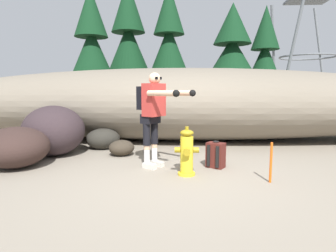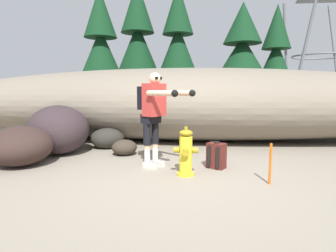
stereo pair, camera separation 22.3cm
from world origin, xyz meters
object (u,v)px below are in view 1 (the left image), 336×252
at_px(survey_stake, 271,163).
at_px(spare_backpack, 216,155).
at_px(utility_worker, 154,108).
at_px(boulder_small, 16,147).
at_px(boulder_mid, 103,139).
at_px(boulder_large, 54,130).
at_px(boulder_outlier, 122,148).
at_px(fire_hydrant, 187,153).

bearing_deg(survey_stake, spare_backpack, 131.93).
distance_m(utility_worker, boulder_small, 2.52).
height_order(boulder_mid, survey_stake, survey_stake).
xyz_separation_m(boulder_large, survey_stake, (3.96, -1.58, -0.22)).
distance_m(spare_backpack, boulder_mid, 2.81).
relative_size(boulder_large, boulder_outlier, 2.56).
xyz_separation_m(spare_backpack, boulder_mid, (-2.41, 1.45, 0.02)).
height_order(boulder_large, survey_stake, boulder_large).
bearing_deg(boulder_small, boulder_mid, 55.34).
distance_m(utility_worker, spare_backpack, 1.36).
xyz_separation_m(fire_hydrant, survey_stake, (1.22, -0.31, -0.06)).
relative_size(boulder_outlier, survey_stake, 0.88).
distance_m(boulder_large, boulder_mid, 1.10).
bearing_deg(fire_hydrant, boulder_large, 155.07).
bearing_deg(boulder_outlier, boulder_mid, 131.89).
relative_size(boulder_mid, boulder_outlier, 1.46).
relative_size(spare_backpack, boulder_mid, 0.61).
bearing_deg(spare_backpack, fire_hydrant, 164.23).
height_order(spare_backpack, boulder_small, boulder_small).
distance_m(spare_backpack, survey_stake, 1.06).
height_order(utility_worker, survey_stake, utility_worker).
bearing_deg(boulder_outlier, fire_hydrant, -44.33).
bearing_deg(fire_hydrant, spare_backpack, 42.69).
distance_m(boulder_large, survey_stake, 4.27).
relative_size(utility_worker, boulder_small, 1.36).
bearing_deg(spare_backpack, utility_worker, 125.14).
distance_m(boulder_small, survey_stake, 4.27).
bearing_deg(boulder_mid, fire_hydrant, -45.51).
height_order(utility_worker, boulder_mid, utility_worker).
distance_m(boulder_mid, boulder_outlier, 0.85).
distance_m(fire_hydrant, spare_backpack, 0.72).
xyz_separation_m(spare_backpack, boulder_outlier, (-1.85, 0.82, -0.06)).
bearing_deg(survey_stake, boulder_mid, 144.36).
bearing_deg(spare_backpack, boulder_small, 123.89).
xyz_separation_m(utility_worker, boulder_mid, (-1.33, 1.52, -0.80)).
relative_size(spare_backpack, boulder_outlier, 0.89).
bearing_deg(boulder_mid, boulder_small, -124.66).
bearing_deg(boulder_mid, survey_stake, -35.64).
relative_size(boulder_large, boulder_small, 1.12).
xyz_separation_m(utility_worker, spare_backpack, (1.08, 0.07, -0.82)).
bearing_deg(boulder_mid, boulder_outlier, -48.11).
relative_size(boulder_large, boulder_mid, 1.75).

